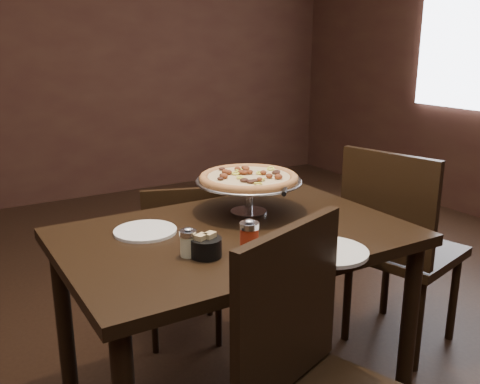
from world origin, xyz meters
TOP-DOWN VIEW (x-y plane):
  - room at (0.06, 0.03)m, footprint 6.04×7.04m
  - dining_table at (-0.02, 0.10)m, footprint 1.26×0.84m
  - pizza_stand at (0.14, 0.26)m, footprint 0.43×0.43m
  - parmesan_shaker at (-0.26, -0.02)m, footprint 0.06×0.06m
  - pepper_flake_shaker at (-0.07, -0.09)m, footprint 0.07×0.07m
  - packet_caddy at (-0.22, -0.05)m, footprint 0.10×0.10m
  - napkin_stack at (0.20, -0.07)m, footprint 0.15×0.15m
  - plate_left at (-0.30, 0.26)m, footprint 0.23×0.23m
  - plate_near at (0.14, -0.24)m, footprint 0.26×0.26m
  - serving_spatula at (0.17, 0.05)m, footprint 0.15×0.15m
  - chair_far at (0.05, 0.71)m, footprint 0.49×0.49m
  - chair_side at (0.89, 0.14)m, footprint 0.56×0.56m

SIDE VIEW (x-z plane):
  - chair_far at x=0.05m, z-range 0.04..0.86m
  - chair_side at x=0.89m, z-range 0.05..1.04m
  - dining_table at x=-0.02m, z-range 0.29..1.07m
  - plate_left at x=-0.30m, z-range 0.78..0.80m
  - plate_near at x=0.14m, z-range 0.78..0.80m
  - napkin_stack at x=0.20m, z-range 0.78..0.80m
  - packet_caddy at x=-0.22m, z-range 0.78..0.86m
  - parmesan_shaker at x=-0.26m, z-range 0.78..0.88m
  - pepper_flake_shaker at x=-0.07m, z-range 0.78..0.90m
  - serving_spatula at x=0.17m, z-range 0.91..0.93m
  - pizza_stand at x=0.14m, z-range 0.84..1.02m
  - room at x=0.06m, z-range -0.02..2.82m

